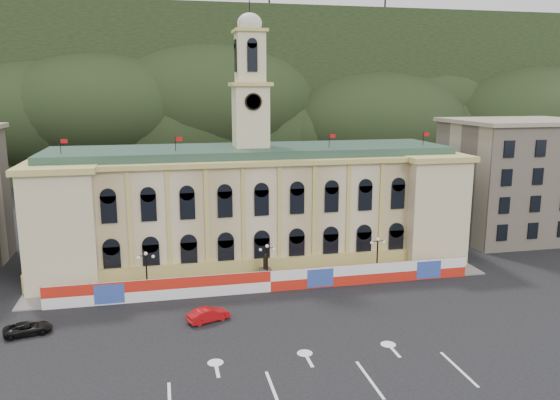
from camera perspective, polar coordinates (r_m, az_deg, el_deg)
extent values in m
plane|color=black|center=(51.20, 2.45, -15.45)|extent=(260.00, 260.00, 0.00)
cube|color=black|center=(174.46, -8.67, 11.03)|extent=(230.00, 70.00, 44.00)
cube|color=#595651|center=(161.16, 4.65, 13.93)|extent=(22.00, 8.00, 14.00)
cube|color=#595651|center=(156.32, -26.33, 11.41)|extent=(16.00, 7.00, 10.00)
cube|color=beige|center=(74.81, -2.99, -0.99)|extent=(55.00, 15.00, 14.00)
cube|color=tan|center=(68.96, -1.86, -7.09)|extent=(56.00, 0.80, 2.40)
cube|color=tan|center=(73.57, -3.05, 4.56)|extent=(56.20, 16.20, 0.60)
cube|color=#2C4A3C|center=(73.49, -3.05, 5.11)|extent=(53.00, 13.00, 1.20)
cube|color=beige|center=(73.81, -21.17, -1.94)|extent=(8.00, 17.00, 14.00)
cube|color=beige|center=(81.01, 13.76, -0.34)|extent=(8.00, 17.00, 14.00)
cube|color=beige|center=(73.12, -3.09, 8.69)|extent=(4.40, 4.40, 8.00)
cube|color=tan|center=(73.03, -3.13, 11.98)|extent=(5.20, 5.20, 0.50)
cube|color=beige|center=(73.13, -3.16, 14.57)|extent=(3.60, 3.60, 6.50)
cube|color=tan|center=(73.38, -3.19, 17.22)|extent=(4.20, 4.20, 0.40)
cylinder|color=black|center=(70.78, -2.80, 10.22)|extent=(2.20, 0.20, 2.20)
ellipsoid|color=beige|center=(73.48, -3.20, 17.92)|extent=(3.20, 3.20, 2.72)
cube|color=#BBA990|center=(94.05, 23.48, 1.89)|extent=(20.00, 16.00, 18.00)
cube|color=gray|center=(93.09, 23.94, 7.54)|extent=(21.00, 17.00, 0.60)
cube|color=red|center=(64.12, -1.00, -8.50)|extent=(50.00, 0.25, 2.50)
cube|color=#314BA4|center=(63.19, -17.41, -9.36)|extent=(3.20, 0.05, 2.20)
cube|color=#314BA4|center=(65.37, 4.24, -8.13)|extent=(3.20, 0.05, 2.20)
cube|color=#314BA4|center=(70.49, 15.29, -7.04)|extent=(3.20, 0.05, 2.20)
cube|color=slate|center=(67.06, -1.47, -8.65)|extent=(56.00, 5.50, 0.16)
cube|color=#595651|center=(67.01, -1.51, -7.92)|extent=(1.40, 1.40, 1.80)
cylinder|color=black|center=(66.47, -1.52, -6.54)|extent=(0.60, 0.60, 1.60)
sphere|color=black|center=(66.19, -1.52, -5.80)|extent=(0.44, 0.44, 0.44)
cylinder|color=black|center=(65.31, -13.66, -9.49)|extent=(0.44, 0.44, 0.30)
cylinder|color=black|center=(64.55, -13.75, -7.62)|extent=(0.18, 0.18, 4.80)
cube|color=black|center=(63.85, -13.85, -5.67)|extent=(1.60, 0.08, 0.08)
sphere|color=silver|center=(63.92, -14.57, -5.83)|extent=(0.36, 0.36, 0.36)
sphere|color=silver|center=(63.87, -13.13, -5.77)|extent=(0.36, 0.36, 0.36)
sphere|color=silver|center=(63.77, -13.86, -5.45)|extent=(0.40, 0.40, 0.40)
cylinder|color=black|center=(66.35, -1.34, -8.81)|extent=(0.44, 0.44, 0.30)
cylinder|color=black|center=(65.60, -1.35, -6.97)|extent=(0.18, 0.18, 4.80)
cube|color=black|center=(64.90, -1.36, -5.04)|extent=(1.60, 0.08, 0.08)
sphere|color=silver|center=(64.80, -2.06, -5.21)|extent=(0.36, 0.36, 0.36)
sphere|color=silver|center=(65.10, -0.67, -5.13)|extent=(0.36, 0.36, 0.36)
sphere|color=silver|center=(64.83, -1.36, -4.83)|extent=(0.40, 0.40, 0.40)
cylinder|color=black|center=(70.21, 10.05, -7.83)|extent=(0.44, 0.44, 0.30)
cylinder|color=black|center=(69.50, 10.11, -6.07)|extent=(0.18, 0.18, 4.80)
cube|color=black|center=(68.85, 10.18, -4.25)|extent=(1.60, 0.08, 0.08)
sphere|color=silver|center=(68.59, 9.56, -4.42)|extent=(0.36, 0.36, 0.36)
sphere|color=silver|center=(69.19, 10.79, -4.32)|extent=(0.36, 0.36, 0.36)
sphere|color=silver|center=(68.78, 10.19, -4.05)|extent=(0.40, 0.40, 0.40)
imported|color=#A50B0F|center=(57.07, -7.49, -11.79)|extent=(4.39, 5.35, 1.43)
imported|color=black|center=(59.10, -24.84, -12.08)|extent=(3.88, 5.24, 1.22)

